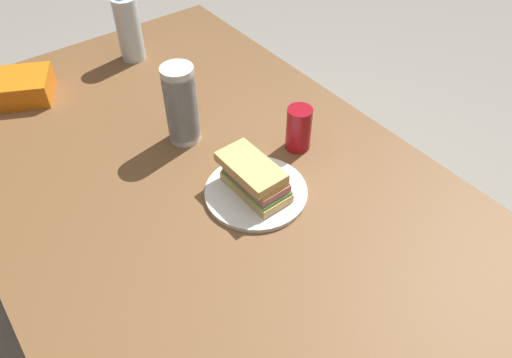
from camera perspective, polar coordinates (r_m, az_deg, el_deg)
The scene contains 8 objects.
ground_plane at distance 1.77m, azimuth -2.58°, elevation -18.57°, with size 8.00×8.00×0.00m, color gray.
dining_table at distance 1.23m, azimuth -3.54°, elevation -4.70°, with size 1.85×1.03×0.72m.
paper_plate at distance 1.18m, azimuth 0.00°, elevation -1.53°, with size 0.25×0.25×0.01m, color white.
sandwich at distance 1.14m, azimuth -0.19°, elevation 0.16°, with size 0.18×0.10×0.08m.
soda_can_red at distance 1.27m, azimuth 5.02°, elevation 5.90°, with size 0.07×0.07×0.12m, color maroon.
chip_bag at distance 1.64m, azimuth -26.81°, elevation 9.47°, with size 0.23×0.15×0.07m, color orange.
water_bottle_tall at distance 1.68m, azimuth -14.67°, elevation 16.64°, with size 0.08×0.08×0.22m.
plastic_cup_stack at distance 1.28m, azimuth -8.75°, elevation 8.55°, with size 0.08×0.08×0.22m.
Camera 1 is at (-0.68, 0.42, 1.57)m, focal length 34.18 mm.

